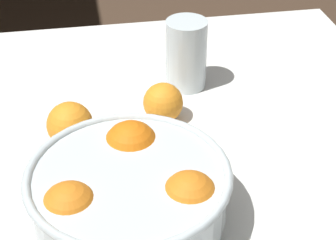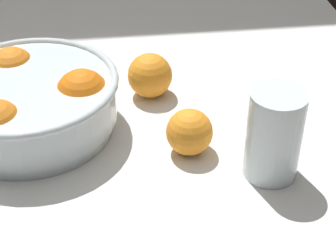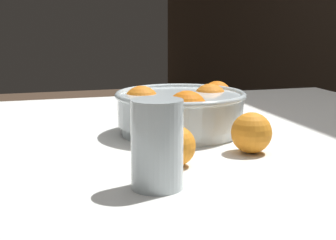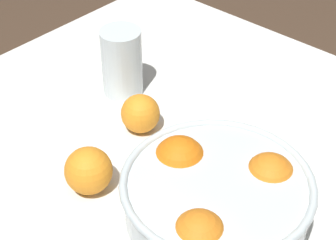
{
  "view_description": "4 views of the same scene",
  "coord_description": "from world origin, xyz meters",
  "px_view_note": "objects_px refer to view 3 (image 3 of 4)",
  "views": [
    {
      "loc": [
        -0.6,
        -0.01,
        1.32
      ],
      "look_at": [
        0.12,
        -0.14,
        0.81
      ],
      "focal_mm": 60.0,
      "sensor_mm": 36.0,
      "label": 1
    },
    {
      "loc": [
        0.08,
        -0.78,
        1.29
      ],
      "look_at": [
        0.16,
        -0.17,
        0.84
      ],
      "focal_mm": 60.0,
      "sensor_mm": 36.0,
      "label": 2
    },
    {
      "loc": [
        1.05,
        -0.42,
        1.02
      ],
      "look_at": [
        0.1,
        -0.13,
        0.82
      ],
      "focal_mm": 60.0,
      "sensor_mm": 36.0,
      "label": 3
    },
    {
      "loc": [
        -0.36,
        0.4,
        1.4
      ],
      "look_at": [
        0.14,
        -0.16,
        0.8
      ],
      "focal_mm": 60.0,
      "sensor_mm": 36.0,
      "label": 4
    }
  ],
  "objects_px": {
    "fruit_bowl": "(180,110)",
    "juice_glass": "(157,150)",
    "orange_loose_near_bowl": "(217,96)",
    "orange_loose_front": "(251,133)",
    "orange_loose_aside": "(175,146)"
  },
  "relations": [
    {
      "from": "fruit_bowl",
      "to": "orange_loose_front",
      "type": "xyz_separation_m",
      "value": [
        0.19,
        0.07,
        -0.01
      ]
    },
    {
      "from": "orange_loose_aside",
      "to": "orange_loose_near_bowl",
      "type": "bearing_deg",
      "value": 150.69
    },
    {
      "from": "juice_glass",
      "to": "orange_loose_front",
      "type": "distance_m",
      "value": 0.26
    },
    {
      "from": "juice_glass",
      "to": "fruit_bowl",
      "type": "bearing_deg",
      "value": 156.61
    },
    {
      "from": "orange_loose_near_bowl",
      "to": "fruit_bowl",
      "type": "bearing_deg",
      "value": -37.24
    },
    {
      "from": "fruit_bowl",
      "to": "orange_loose_front",
      "type": "height_order",
      "value": "fruit_bowl"
    },
    {
      "from": "orange_loose_aside",
      "to": "fruit_bowl",
      "type": "bearing_deg",
      "value": 159.93
    },
    {
      "from": "fruit_bowl",
      "to": "juice_glass",
      "type": "height_order",
      "value": "juice_glass"
    },
    {
      "from": "orange_loose_front",
      "to": "orange_loose_aside",
      "type": "relative_size",
      "value": 1.09
    },
    {
      "from": "orange_loose_aside",
      "to": "juice_glass",
      "type": "bearing_deg",
      "value": -30.13
    },
    {
      "from": "orange_loose_near_bowl",
      "to": "orange_loose_aside",
      "type": "relative_size",
      "value": 1.13
    },
    {
      "from": "fruit_bowl",
      "to": "juice_glass",
      "type": "distance_m",
      "value": 0.37
    },
    {
      "from": "orange_loose_near_bowl",
      "to": "orange_loose_front",
      "type": "height_order",
      "value": "orange_loose_near_bowl"
    },
    {
      "from": "orange_loose_front",
      "to": "orange_loose_aside",
      "type": "xyz_separation_m",
      "value": [
        0.04,
        -0.16,
        -0.0
      ]
    },
    {
      "from": "orange_loose_near_bowl",
      "to": "orange_loose_front",
      "type": "bearing_deg",
      "value": -13.38
    }
  ]
}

